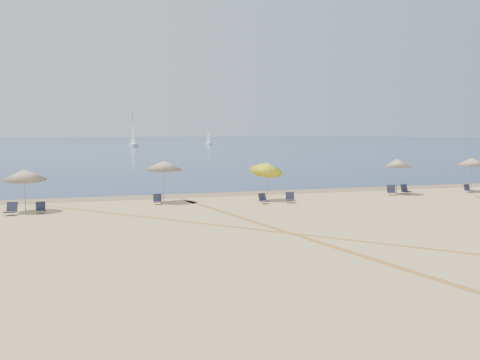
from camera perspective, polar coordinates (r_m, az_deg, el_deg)
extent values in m
plane|color=tan|center=(17.18, 21.60, -9.89)|extent=(160.00, 160.00, 0.00)
plane|color=#0C2151|center=(237.99, -15.60, 3.78)|extent=(500.00, 500.00, 0.00)
plane|color=olive|center=(38.49, -1.86, -1.43)|extent=(500.00, 500.00, 0.00)
cylinder|color=gray|center=(31.98, -21.08, -1.15)|extent=(0.05, 0.25, 2.15)
cone|color=#FAEBCC|center=(31.99, -21.13, 0.51)|extent=(2.32, 2.36, 0.76)
sphere|color=gray|center=(31.97, -21.14, 1.05)|extent=(0.08, 0.08, 0.08)
cylinder|color=gray|center=(34.14, -7.78, -0.27)|extent=(0.05, 0.16, 2.41)
cone|color=#FAEBCC|center=(34.10, -7.82, 1.50)|extent=(2.30, 2.32, 0.66)
sphere|color=gray|center=(34.09, -7.82, 2.00)|extent=(0.08, 0.08, 0.08)
cylinder|color=gray|center=(34.55, 2.91, -0.31)|extent=(0.05, 0.83, 2.25)
cone|color=yellow|center=(34.79, 2.71, 1.34)|extent=(2.06, 2.13, 1.20)
sphere|color=gray|center=(34.77, 2.71, 1.83)|extent=(0.08, 0.08, 0.08)
cylinder|color=gray|center=(39.80, 15.69, 0.25)|extent=(0.05, 0.05, 2.29)
cone|color=#FAEBCC|center=(39.73, 15.72, 1.68)|extent=(1.92, 1.92, 0.55)
sphere|color=gray|center=(39.71, 15.73, 2.11)|extent=(0.08, 0.08, 0.08)
cylinder|color=gray|center=(43.17, 22.52, 0.41)|extent=(0.05, 0.05, 2.29)
cone|color=#FAEBCC|center=(43.11, 22.56, 1.72)|extent=(2.30, 2.30, 0.55)
sphere|color=gray|center=(43.09, 22.58, 2.12)|extent=(0.08, 0.08, 0.08)
cube|color=black|center=(31.04, -22.37, -3.03)|extent=(0.69, 0.69, 0.05)
cube|color=black|center=(31.26, -22.21, -2.52)|extent=(0.59, 0.35, 0.49)
cylinder|color=#A5A5AD|center=(30.93, -22.78, -3.24)|extent=(0.02, 0.02, 0.18)
cylinder|color=#A5A5AD|center=(30.78, -22.00, -3.25)|extent=(0.02, 0.02, 0.18)
cube|color=black|center=(31.28, -19.63, -2.92)|extent=(0.53, 0.53, 0.04)
cube|color=black|center=(31.49, -19.67, -2.48)|extent=(0.50, 0.22, 0.44)
cylinder|color=#A5A5AD|center=(31.11, -20.00, -3.12)|extent=(0.02, 0.02, 0.16)
cylinder|color=#A5A5AD|center=(31.13, -19.27, -3.10)|extent=(0.02, 0.02, 0.16)
cube|color=black|center=(33.38, -8.37, -2.19)|extent=(0.54, 0.54, 0.05)
cube|color=black|center=(33.60, -8.42, -1.77)|extent=(0.51, 0.22, 0.45)
cylinder|color=#A5A5AD|center=(33.20, -8.66, -2.38)|extent=(0.02, 0.02, 0.16)
cylinder|color=#A5A5AD|center=(33.23, -7.98, -2.36)|extent=(0.02, 0.02, 0.16)
cube|color=black|center=(33.32, 2.52, -2.15)|extent=(0.64, 0.64, 0.05)
cube|color=black|center=(33.49, 2.26, -1.73)|extent=(0.54, 0.33, 0.46)
cylinder|color=#A5A5AD|center=(33.03, 2.35, -2.36)|extent=(0.02, 0.02, 0.17)
cylinder|color=#A5A5AD|center=(33.28, 2.91, -2.31)|extent=(0.02, 0.02, 0.17)
cube|color=black|center=(33.85, 5.17, -2.04)|extent=(0.64, 0.64, 0.05)
cube|color=black|center=(34.08, 5.11, -1.61)|extent=(0.56, 0.32, 0.47)
cylinder|color=#A5A5AD|center=(33.65, 4.94, -2.23)|extent=(0.02, 0.02, 0.17)
cylinder|color=#A5A5AD|center=(33.72, 5.65, -2.22)|extent=(0.02, 0.02, 0.17)
cube|color=black|center=(39.06, 15.21, -1.24)|extent=(0.73, 0.73, 0.05)
cube|color=black|center=(39.30, 15.14, -0.84)|extent=(0.60, 0.40, 0.51)
cylinder|color=#A5A5AD|center=(38.85, 15.05, -1.41)|extent=(0.02, 0.02, 0.19)
cylinder|color=#A5A5AD|center=(38.95, 15.70, -1.41)|extent=(0.02, 0.02, 0.19)
cube|color=black|center=(39.93, 16.65, -1.15)|extent=(0.65, 0.65, 0.05)
cube|color=black|center=(40.10, 16.38, -0.77)|extent=(0.58, 0.31, 0.50)
cylinder|color=#A5A5AD|center=(39.62, 16.59, -1.33)|extent=(0.02, 0.02, 0.18)
cylinder|color=#A5A5AD|center=(39.93, 17.03, -1.29)|extent=(0.02, 0.02, 0.18)
cube|color=black|center=(42.35, 22.34, -1.00)|extent=(0.55, 0.55, 0.04)
cube|color=black|center=(42.50, 22.11, -0.68)|extent=(0.51, 0.24, 0.44)
cylinder|color=#A5A5AD|center=(42.08, 22.31, -1.15)|extent=(0.02, 0.02, 0.16)
cylinder|color=#A5A5AD|center=(42.37, 22.67, -1.12)|extent=(0.02, 0.02, 0.16)
cube|color=white|center=(185.27, -3.23, 3.73)|extent=(1.46, 4.45, 0.48)
cylinder|color=gray|center=(185.23, -3.24, 4.69)|extent=(0.10, 0.10, 6.37)
cube|color=white|center=(164.67, -10.85, 3.54)|extent=(2.39, 6.67, 0.71)
cylinder|color=gray|center=(164.63, -10.87, 5.14)|extent=(0.14, 0.14, 9.49)
plane|color=tan|center=(24.10, 4.79, -5.32)|extent=(31.56, 31.56, 0.00)
plane|color=tan|center=(25.03, 3.50, -4.92)|extent=(31.56, 31.56, 0.00)
plane|color=tan|center=(26.09, -3.25, -4.51)|extent=(39.36, 39.36, 0.00)
plane|color=tan|center=(26.75, -5.15, -4.29)|extent=(39.36, 39.36, 0.00)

